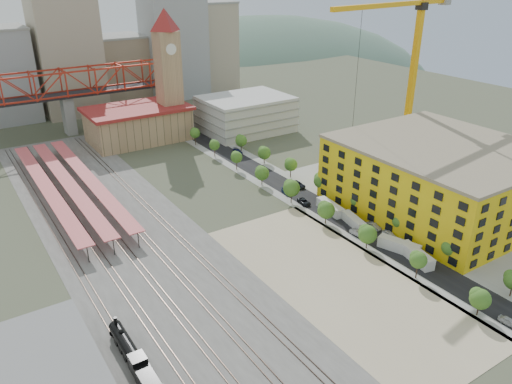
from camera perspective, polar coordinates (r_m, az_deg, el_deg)
ground at (r=133.59m, az=1.71°, el=-3.08°), size 400.00×400.00×0.00m
ballast_strip at (r=133.92m, az=-15.51°, el=-3.96°), size 36.00×165.00×0.06m
dirt_lot at (r=110.47m, az=9.45°, el=-9.91°), size 28.00×67.00×0.06m
street_asphalt at (r=153.00m, az=3.43°, el=0.63°), size 12.00×170.00×0.06m
sidewalk_west at (r=150.05m, az=1.74°, el=0.16°), size 3.00×170.00×0.04m
sidewalk_east at (r=156.09m, az=5.06°, el=1.07°), size 3.00×170.00×0.04m
construction_pad at (r=150.06m, az=20.52°, el=-1.49°), size 50.00×90.00×0.06m
rail_tracks at (r=133.45m, az=-16.25°, el=-4.11°), size 26.56×160.00×0.18m
platform_canopies at (r=155.60m, az=-20.69°, el=1.02°), size 16.00×80.00×4.12m
station_hall at (r=197.54m, az=-13.31°, el=7.63°), size 38.00×24.00×13.10m
clock_tower at (r=195.38m, az=-10.07°, el=14.38°), size 12.00×12.00×52.00m
parking_garage at (r=204.18m, az=-1.19°, el=8.92°), size 34.00×26.00×14.00m
truss_bridge at (r=210.86m, az=-21.08°, el=11.15°), size 94.00×9.60×25.60m
construction_building at (r=144.14m, az=20.33°, el=1.57°), size 44.60×50.60×18.80m
street_trees at (r=145.86m, az=5.76°, el=-0.72°), size 15.40×124.40×8.00m
skyline at (r=253.87m, az=-15.99°, el=14.76°), size 133.00×46.00×60.00m
distant_hills at (r=400.26m, az=-14.54°, el=3.01°), size 647.00×264.00×227.00m
locomotive at (r=91.00m, az=-14.00°, el=-17.63°), size 2.59×19.98×5.00m
tower_crane at (r=167.81m, az=17.11°, el=15.05°), size 56.23×10.03×60.35m
site_trailer_a at (r=120.53m, az=17.83°, el=-6.93°), size 4.69×10.37×2.75m
site_trailer_b at (r=123.23m, az=16.03°, el=-5.95°), size 5.70×10.24×2.72m
site_trailer_c at (r=132.36m, az=11.06°, el=-3.26°), size 4.04×9.06×2.40m
site_trailer_d at (r=138.16m, az=8.47°, el=-1.76°), size 3.57×10.02×2.68m
car_0 at (r=108.06m, az=26.94°, el=-13.09°), size 1.89×4.04×1.34m
car_1 at (r=127.66m, az=11.57°, el=-4.65°), size 1.97×4.58×1.47m
car_2 at (r=141.92m, az=5.51°, el=-1.15°), size 3.04×5.22×1.37m
car_3 at (r=147.84m, az=3.52°, el=0.01°), size 2.52×4.82×1.33m
car_4 at (r=128.65m, az=15.05°, el=-4.76°), size 2.37×4.75×1.55m
car_5 at (r=131.88m, az=13.29°, el=-3.84°), size 1.63×4.33×1.41m
car_6 at (r=152.72m, az=4.86°, el=0.83°), size 2.76×5.54×1.51m
car_7 at (r=180.05m, az=-2.11°, el=4.65°), size 2.62×5.31×1.49m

